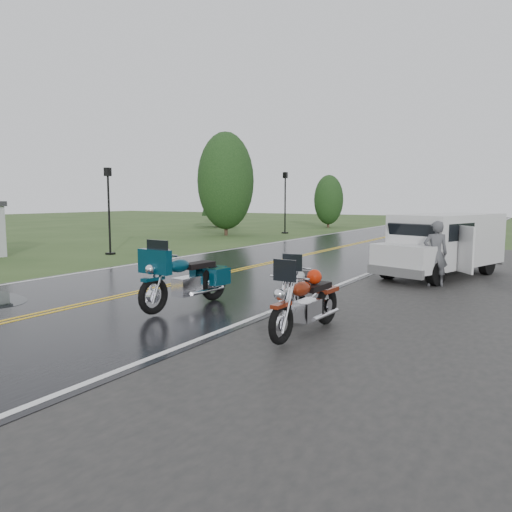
{
  "coord_description": "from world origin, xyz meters",
  "views": [
    {
      "loc": [
        8.68,
        -7.67,
        2.31
      ],
      "look_at": [
        2.8,
        2.0,
        1.0
      ],
      "focal_mm": 35.0,
      "sensor_mm": 36.0,
      "label": 1
    }
  ],
  "objects": [
    {
      "name": "ground",
      "position": [
        0.0,
        0.0,
        0.0
      ],
      "size": [
        120.0,
        120.0,
        0.0
      ],
      "primitive_type": "plane",
      "color": "#2D471E",
      "rests_on": "ground"
    },
    {
      "name": "tree_left_mid",
      "position": [
        -9.09,
        17.94,
        2.73
      ],
      "size": [
        3.49,
        3.49,
        5.45
      ],
      "primitive_type": null,
      "color": "#1E3D19",
      "rests_on": "ground"
    },
    {
      "name": "motorcycle_teal",
      "position": [
        2.04,
        -0.59,
        0.73
      ],
      "size": [
        1.07,
        2.53,
        1.46
      ],
      "primitive_type": null,
      "rotation": [
        0.0,
        0.0,
        -0.07
      ],
      "color": "#052D3B",
      "rests_on": "ground"
    },
    {
      "name": "motorcycle_silver",
      "position": [
        4.53,
        0.39,
        0.61
      ],
      "size": [
        1.16,
        2.16,
        1.21
      ],
      "primitive_type": null,
      "rotation": [
        0.0,
        0.0,
        0.21
      ],
      "color": "#999DA0",
      "rests_on": "ground"
    },
    {
      "name": "lamp_post_near_left",
      "position": [
        -7.09,
        6.68,
        1.79
      ],
      "size": [
        0.31,
        0.31,
        3.59
      ],
      "primitive_type": null,
      "color": "black",
      "rests_on": "ground"
    },
    {
      "name": "tree_left_far",
      "position": [
        -6.98,
        29.14,
        1.77
      ],
      "size": [
        2.3,
        2.3,
        3.54
      ],
      "primitive_type": null,
      "color": "#1E3D19",
      "rests_on": "ground"
    },
    {
      "name": "person_at_van",
      "position": [
        5.99,
        5.74,
        0.85
      ],
      "size": [
        0.74,
        0.64,
        1.71
      ],
      "primitive_type": "imported",
      "rotation": [
        0.0,
        0.0,
        3.59
      ],
      "color": "#47484B",
      "rests_on": "ground"
    },
    {
      "name": "van_white",
      "position": [
        4.61,
        6.26,
        0.94
      ],
      "size": [
        3.21,
        5.13,
        1.89
      ],
      "primitive_type": null,
      "rotation": [
        0.0,
        0.0,
        -0.32
      ],
      "color": "silver",
      "rests_on": "ground"
    },
    {
      "name": "motorcycle_red",
      "position": [
        5.11,
        -1.06,
        0.65
      ],
      "size": [
        0.89,
        2.23,
        1.3
      ],
      "primitive_type": null,
      "rotation": [
        0.0,
        0.0,
        -0.04
      ],
      "color": "#601B0B",
      "rests_on": "ground"
    },
    {
      "name": "pine_left_far",
      "position": [
        -15.03,
        25.27,
        2.63
      ],
      "size": [
        2.52,
        2.52,
        5.26
      ],
      "primitive_type": null,
      "color": "#1E3D19",
      "rests_on": "ground"
    },
    {
      "name": "lamp_post_far_left",
      "position": [
        -6.74,
        21.36,
        2.02
      ],
      "size": [
        0.35,
        0.35,
        4.05
      ],
      "primitive_type": null,
      "color": "black",
      "rests_on": "ground"
    },
    {
      "name": "road",
      "position": [
        0.0,
        10.0,
        0.02
      ],
      "size": [
        8.0,
        100.0,
        0.04
      ],
      "primitive_type": "cube",
      "color": "black",
      "rests_on": "ground"
    }
  ]
}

